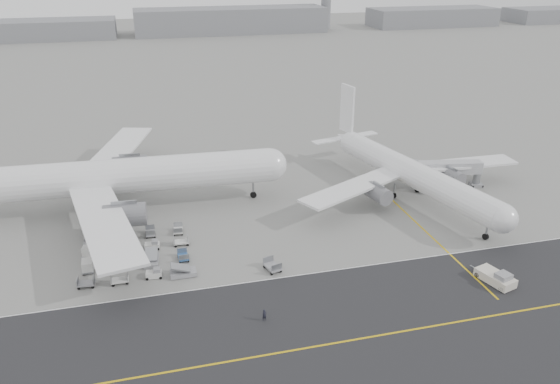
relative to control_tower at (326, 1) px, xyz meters
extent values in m
plane|color=gray|center=(-100.00, -265.00, -16.25)|extent=(700.00, 700.00, 0.00)
cube|color=#28282A|center=(-95.00, -283.00, -16.24)|extent=(220.00, 32.00, 0.02)
cube|color=gold|center=(-95.00, -283.00, -16.22)|extent=(220.00, 0.30, 0.01)
cube|color=silver|center=(-95.00, -267.20, -16.22)|extent=(220.00, 0.25, 0.01)
cube|color=gold|center=(-70.00, -260.00, -16.23)|extent=(0.30, 40.00, 0.01)
cylinder|color=gray|center=(0.00, 0.00, -2.25)|extent=(6.00, 6.00, 28.00)
cylinder|color=white|center=(-120.19, -237.30, -9.68)|extent=(56.14, 8.74, 6.41)
sphere|color=white|center=(-92.26, -238.47, -9.68)|extent=(6.28, 6.28, 6.28)
cube|color=white|center=(-122.26, -254.11, -10.48)|extent=(12.85, 31.43, 0.45)
cube|color=white|center=(-120.85, -220.38, -10.48)|extent=(15.20, 31.36, 0.45)
cylinder|color=slate|center=(-119.32, -248.94, -12.09)|extent=(6.98, 4.26, 3.97)
cylinder|color=slate|center=(-118.35, -225.78, -12.09)|extent=(6.98, 4.26, 3.97)
cylinder|color=black|center=(-95.67, -238.33, -15.65)|extent=(1.23, 0.55, 1.21)
cylinder|color=black|center=(-122.40, -241.06, -15.65)|extent=(1.23, 0.55, 1.21)
cylinder|color=black|center=(-122.08, -233.38, -15.65)|extent=(1.23, 0.55, 1.21)
cylinder|color=gray|center=(-95.67, -238.33, -13.97)|extent=(0.36, 0.36, 3.37)
cylinder|color=white|center=(-66.07, -246.07, -11.22)|extent=(14.55, 42.86, 4.91)
sphere|color=white|center=(-61.19, -266.94, -11.22)|extent=(4.82, 4.82, 4.82)
cone|color=white|center=(-71.19, -224.18, -10.85)|extent=(6.21, 9.15, 4.42)
cube|color=white|center=(-71.31, -223.67, -4.05)|extent=(1.56, 4.70, 10.46)
cube|color=white|center=(-75.57, -224.39, -10.73)|extent=(8.17, 4.08, 0.25)
cube|color=white|center=(-67.17, -222.43, -10.73)|extent=(8.17, 4.08, 0.25)
cube|color=white|center=(-78.91, -247.99, -11.83)|extent=(23.32, 15.39, 0.45)
cube|color=white|center=(-53.71, -242.10, -11.83)|extent=(23.60, 5.57, 0.45)
cylinder|color=slate|center=(-74.49, -249.11, -13.06)|extent=(4.16, 5.78, 3.05)
cylinder|color=slate|center=(-57.18, -245.06, -13.06)|extent=(4.16, 5.78, 3.05)
cylinder|color=black|center=(-61.78, -264.39, -15.72)|extent=(0.73, 1.15, 1.06)
cylinder|color=black|center=(-69.30, -245.21, -15.72)|extent=(0.73, 1.15, 1.06)
cylinder|color=black|center=(-63.56, -243.87, -15.72)|extent=(0.73, 1.15, 1.06)
cylinder|color=gray|center=(-61.78, -264.39, -14.43)|extent=(0.36, 0.36, 2.58)
cube|color=beige|center=(-67.95, -276.04, -15.49)|extent=(4.13, 6.10, 1.26)
cube|color=#949499|center=(-67.60, -277.25, -14.55)|extent=(2.40, 2.27, 0.81)
cylinder|color=gray|center=(-68.89, -272.76, -15.80)|extent=(0.78, 2.29, 0.14)
cylinder|color=black|center=(-68.48, -278.44, -15.85)|extent=(0.57, 0.88, 0.81)
cylinder|color=black|center=(-66.23, -277.79, -15.85)|extent=(0.57, 0.88, 0.81)
cylinder|color=black|center=(-69.67, -274.29, -15.85)|extent=(0.57, 0.88, 0.81)
cylinder|color=black|center=(-67.42, -273.65, -15.85)|extent=(0.57, 0.88, 0.81)
cylinder|color=gray|center=(-50.45, -243.87, -14.44)|extent=(1.45, 1.45, 3.62)
cube|color=#949499|center=(-50.45, -243.87, -15.94)|extent=(2.76, 2.76, 0.63)
cube|color=#B6B6BB|center=(-56.66, -242.64, -12.09)|extent=(13.80, 5.11, 2.35)
cube|color=#949499|center=(-63.05, -241.38, -12.09)|extent=(1.63, 3.05, 2.71)
cylinder|color=black|center=(-49.28, -243.08, -15.98)|extent=(0.37, 0.59, 0.54)
imported|color=black|center=(-102.21, -276.48, -15.41)|extent=(0.70, 0.56, 1.69)
camera|label=1|loc=(-114.68, -333.08, 27.61)|focal=35.00mm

